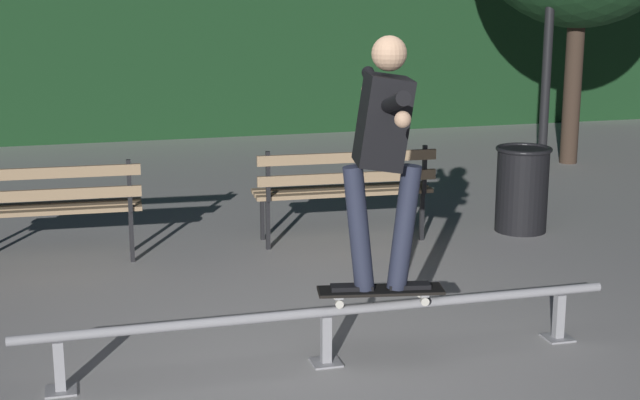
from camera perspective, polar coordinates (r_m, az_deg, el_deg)
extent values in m
plane|color=#ADAAA8|center=(5.83, 0.95, -10.54)|extent=(90.00, 90.00, 0.00)
cube|color=#193D1E|center=(14.56, -9.21, 8.32)|extent=(24.00, 1.20, 2.24)
cylinder|color=#9E9EA3|center=(5.91, 0.36, -6.68)|extent=(3.75, 0.06, 0.06)
cube|color=#9E9EA3|center=(5.79, -15.27, -9.56)|extent=(0.06, 0.06, 0.31)
cube|color=#9E9EA3|center=(5.85, -15.18, -10.89)|extent=(0.18, 0.18, 0.01)
cube|color=#9E9EA3|center=(5.98, 0.36, -8.34)|extent=(0.06, 0.06, 0.31)
cube|color=#9E9EA3|center=(6.03, 0.36, -9.65)|extent=(0.18, 0.18, 0.01)
cube|color=#9E9EA3|center=(6.55, 14.04, -6.76)|extent=(0.06, 0.06, 0.31)
cube|color=#9E9EA3|center=(6.60, 13.97, -7.97)|extent=(0.18, 0.18, 0.01)
cube|color=black|center=(5.97, 3.62, -5.39)|extent=(0.80, 0.33, 0.02)
cube|color=black|center=(5.97, 3.63, -5.30)|extent=(0.79, 0.32, 0.00)
cube|color=#9E9EA3|center=(6.02, 6.13, -5.46)|extent=(0.08, 0.18, 0.02)
cube|color=#9E9EA3|center=(5.94, 1.08, -5.64)|extent=(0.08, 0.18, 0.02)
cylinder|color=beige|center=(5.96, 6.27, -6.02)|extent=(0.06, 0.04, 0.05)
cylinder|color=beige|center=(6.11, 5.98, -5.53)|extent=(0.06, 0.04, 0.05)
cylinder|color=beige|center=(5.88, 1.16, -6.21)|extent=(0.06, 0.04, 0.05)
cylinder|color=beige|center=(6.03, 1.00, -5.71)|extent=(0.06, 0.04, 0.05)
cube|color=black|center=(5.99, 5.34, -5.11)|extent=(0.27, 0.14, 0.03)
cube|color=black|center=(5.94, 1.90, -5.23)|extent=(0.27, 0.14, 0.03)
cylinder|color=#282D42|center=(5.88, 5.03, -1.66)|extent=(0.22, 0.16, 0.79)
cylinder|color=#282D42|center=(5.83, 2.32, -1.72)|extent=(0.22, 0.16, 0.79)
cube|color=black|center=(5.72, 3.78, 4.71)|extent=(0.39, 0.41, 0.57)
cylinder|color=black|center=(5.32, 4.44, 5.79)|extent=(0.19, 0.61, 0.21)
cylinder|color=black|center=(6.07, 3.25, 6.74)|extent=(0.19, 0.61, 0.21)
sphere|color=tan|center=(5.06, 4.95, 4.81)|extent=(0.09, 0.09, 0.09)
sphere|color=tan|center=(6.35, 2.88, 6.59)|extent=(0.09, 0.09, 0.09)
sphere|color=tan|center=(5.68, 4.15, 8.70)|extent=(0.21, 0.21, 0.21)
cube|color=black|center=(8.46, -11.20, -1.57)|extent=(0.04, 0.04, 0.44)
cube|color=black|center=(8.15, -11.15, -2.14)|extent=(0.04, 0.04, 0.44)
cube|color=black|center=(8.01, -11.29, 0.82)|extent=(0.04, 0.04, 0.44)
cube|color=#A38460|center=(8.40, -16.07, -0.26)|extent=(1.60, 0.17, 0.04)
cube|color=#A38460|center=(8.27, -16.13, -0.49)|extent=(1.60, 0.17, 0.04)
cube|color=#A38460|center=(8.13, -16.19, -0.72)|extent=(1.60, 0.17, 0.04)
cube|color=#A38460|center=(8.03, -16.30, 0.28)|extent=(1.60, 0.11, 0.09)
cube|color=#A38460|center=(7.99, -16.38, 1.54)|extent=(1.60, 0.11, 0.09)
cube|color=black|center=(8.98, 5.45, -0.49)|extent=(0.04, 0.04, 0.44)
cube|color=black|center=(8.69, 6.09, -0.98)|extent=(0.04, 0.04, 0.44)
cube|color=black|center=(8.55, 6.24, 1.81)|extent=(0.04, 0.04, 0.44)
cube|color=black|center=(8.67, -3.46, -0.96)|extent=(0.04, 0.04, 0.44)
cube|color=black|center=(8.36, -3.12, -1.49)|extent=(0.04, 0.04, 0.44)
cube|color=black|center=(8.22, -3.12, 1.40)|extent=(0.04, 0.04, 0.44)
cube|color=#A38460|center=(8.73, 1.12, 0.76)|extent=(1.60, 0.17, 0.04)
cube|color=#A38460|center=(8.59, 1.33, 0.56)|extent=(1.60, 0.17, 0.04)
cube|color=#A38460|center=(8.46, 1.55, 0.35)|extent=(1.60, 0.17, 0.04)
cube|color=#A38460|center=(8.36, 1.67, 1.33)|extent=(1.60, 0.11, 0.09)
cube|color=#A38460|center=(8.32, 1.68, 2.54)|extent=(1.60, 0.11, 0.09)
cylinder|color=#3D2D23|center=(12.48, 14.83, 6.83)|extent=(0.22, 0.22, 2.07)
cylinder|color=black|center=(11.72, 13.49, 10.27)|extent=(0.11, 0.11, 3.60)
cylinder|color=black|center=(11.93, 13.04, 1.90)|extent=(0.20, 0.20, 0.12)
cylinder|color=black|center=(9.11, 11.94, 0.58)|extent=(0.48, 0.48, 0.78)
torus|color=black|center=(9.04, 12.06, 2.99)|extent=(0.52, 0.52, 0.04)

